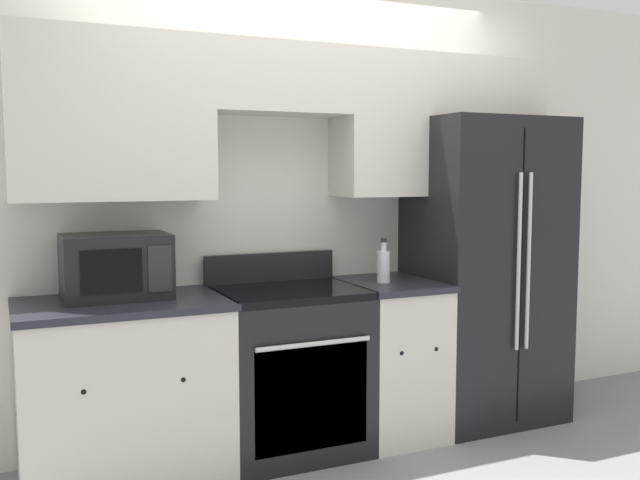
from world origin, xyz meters
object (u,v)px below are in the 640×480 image
(oven_range, at_px, (289,369))
(refrigerator, at_px, (482,269))
(bottle, at_px, (384,265))
(microwave, at_px, (116,266))

(oven_range, distance_m, refrigerator, 1.36)
(bottle, bearing_deg, oven_range, 176.87)
(oven_range, height_order, refrigerator, refrigerator)
(microwave, bearing_deg, bottle, -4.46)
(oven_range, bearing_deg, bottle, -3.13)
(oven_range, height_order, microwave, microwave)
(refrigerator, xyz_separation_m, bottle, (-0.73, -0.08, 0.07))
(oven_range, relative_size, refrigerator, 0.58)
(refrigerator, relative_size, microwave, 3.58)
(oven_range, xyz_separation_m, microwave, (-0.87, 0.08, 0.59))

